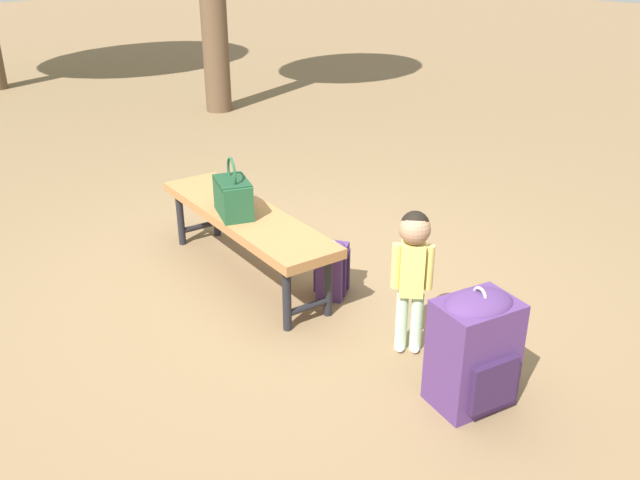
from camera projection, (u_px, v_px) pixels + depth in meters
ground_plane at (293, 287)px, 4.27m from camera, size 40.00×40.00×0.00m
park_bench at (245, 220)px, 4.26m from camera, size 1.65×0.68×0.45m
handbag at (233, 195)px, 4.14m from camera, size 0.37×0.30×0.37m
child_standing at (413, 261)px, 3.43m from camera, size 0.18×0.17×0.79m
backpack_large at (474, 346)px, 3.12m from camera, size 0.38×0.43×0.62m
backpack_small at (333, 268)px, 4.13m from camera, size 0.25×0.27×0.37m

